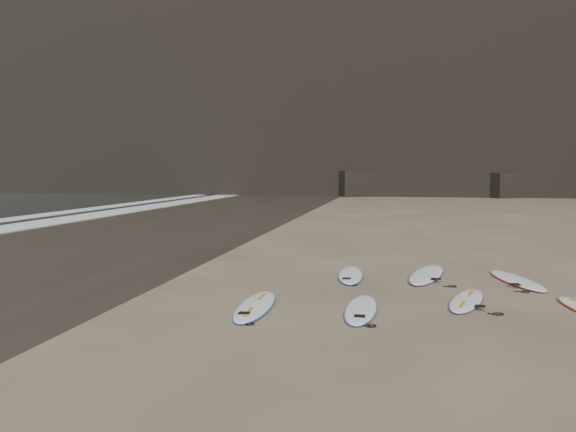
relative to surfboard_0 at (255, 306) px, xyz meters
The scene contains 8 objects.
ground 4.48m from the surfboard_0, 11.13° to the left, with size 240.00×240.00×0.00m, color #897559.
wet_sand 13.86m from the surfboard_0, 128.38° to the left, with size 12.00×200.00×0.01m, color #383026.
surfboard_0 is the anchor object (origin of this frame).
surfboard_1 1.96m from the surfboard_0, ahead, with size 0.55×2.29×0.08m, color white.
surfboard_2 4.13m from the surfboard_0, 17.29° to the left, with size 0.54×2.24×0.08m, color white.
surfboard_5 3.78m from the surfboard_0, 66.44° to the left, with size 0.57×2.38×0.09m, color white.
surfboard_6 5.08m from the surfboard_0, 49.07° to the left, with size 0.67×2.80×0.10m, color white.
surfboard_7 6.38m from the surfboard_0, 33.36° to the left, with size 0.61×2.53×0.09m, color white.
Camera 1 is at (-1.87, -10.88, 2.57)m, focal length 35.00 mm.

